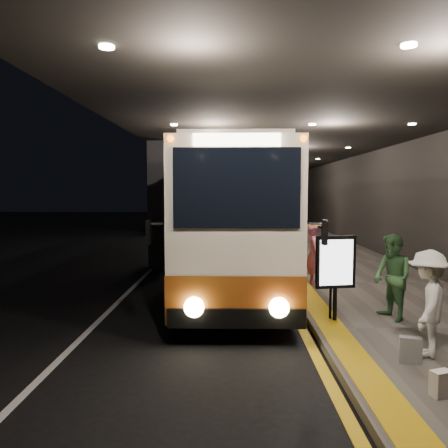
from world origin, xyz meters
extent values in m
plane|color=black|center=(0.00, 0.00, 0.00)|extent=(90.00, 90.00, 0.00)
cube|color=silver|center=(-1.80, 5.00, 0.01)|extent=(0.12, 50.00, 0.01)
cube|color=gold|center=(2.35, 5.00, 0.01)|extent=(0.18, 50.00, 0.01)
cube|color=#514C44|center=(4.75, 5.00, 0.07)|extent=(4.50, 50.00, 0.15)
cube|color=gold|center=(2.85, 5.00, 0.16)|extent=(0.50, 50.00, 0.01)
cube|color=black|center=(7.00, 5.00, 3.00)|extent=(0.10, 50.00, 6.00)
cube|color=black|center=(-1.50, 4.00, 2.20)|extent=(0.80, 0.80, 4.40)
cube|color=black|center=(-1.50, 16.00, 2.20)|extent=(0.80, 0.80, 4.40)
cube|color=black|center=(2.50, 5.00, 4.60)|extent=(9.00, 50.00, 0.40)
cube|color=beige|center=(1.05, 1.93, 2.03)|extent=(2.45, 11.59, 3.28)
cube|color=#8A5514|center=(1.05, 1.93, 0.82)|extent=(2.47, 11.61, 0.87)
cube|color=black|center=(1.05, -3.89, 2.75)|extent=(2.12, 0.07, 1.35)
cube|color=black|center=(1.05, -3.81, 0.53)|extent=(2.37, 0.26, 0.34)
cylinder|color=black|center=(-0.04, -1.73, 0.48)|extent=(0.27, 0.97, 0.97)
cylinder|color=black|center=(2.13, -1.73, 0.48)|extent=(0.27, 0.97, 0.97)
cylinder|color=black|center=(-0.04, 5.80, 0.48)|extent=(0.27, 0.97, 0.97)
cylinder|color=black|center=(2.13, 5.80, 0.48)|extent=(0.27, 0.97, 0.97)
sphere|color=#FFEAA5|center=(0.32, -3.90, 0.72)|extent=(0.35, 0.35, 0.35)
sphere|color=#FFEAA5|center=(1.77, -3.90, 0.72)|extent=(0.35, 0.35, 0.35)
cube|color=#FFF2BF|center=(1.05, -3.90, 3.55)|extent=(1.45, 0.05, 0.21)
cube|color=beige|center=(1.10, 19.71, 1.96)|extent=(2.34, 11.23, 3.18)
cube|color=#8A5514|center=(1.10, 19.71, 0.80)|extent=(2.36, 11.25, 0.84)
cube|color=black|center=(1.10, 14.06, 2.67)|extent=(2.06, 0.06, 1.31)
cube|color=black|center=(1.10, 14.14, 0.51)|extent=(2.29, 0.25, 0.33)
cylinder|color=black|center=(0.05, 16.15, 0.47)|extent=(0.26, 0.94, 0.94)
cylinder|color=black|center=(2.15, 16.15, 0.47)|extent=(0.26, 0.94, 0.94)
cylinder|color=black|center=(0.05, 23.45, 0.47)|extent=(0.26, 0.94, 0.94)
cylinder|color=black|center=(2.15, 23.45, 0.47)|extent=(0.26, 0.94, 0.94)
cube|color=beige|center=(0.75, 32.92, 2.23)|extent=(3.46, 12.86, 3.60)
cube|color=#8A5514|center=(0.75, 32.92, 0.90)|extent=(3.49, 12.88, 0.95)
cube|color=black|center=(0.75, 26.53, 3.02)|extent=(2.33, 0.21, 1.48)
cube|color=black|center=(0.75, 26.61, 0.58)|extent=(2.61, 0.42, 0.37)
cylinder|color=black|center=(-0.45, 28.89, 0.53)|extent=(0.30, 1.06, 1.06)
cylinder|color=black|center=(1.96, 28.89, 0.53)|extent=(0.30, 1.06, 1.06)
cylinder|color=black|center=(-0.45, 37.16, 0.53)|extent=(0.30, 1.06, 1.06)
cylinder|color=black|center=(1.96, 37.16, 0.53)|extent=(0.30, 1.06, 1.06)
imported|color=#B25366|center=(3.21, 0.69, 0.98)|extent=(0.42, 0.62, 1.66)
imported|color=#3C6D3D|center=(4.15, -2.63, 1.00)|extent=(0.72, 0.94, 1.71)
imported|color=beige|center=(4.00, -4.52, 0.98)|extent=(0.97, 1.17, 1.65)
cube|color=black|center=(3.63, -4.82, 0.34)|extent=(0.34, 0.22, 0.38)
cube|color=silver|center=(3.57, -5.90, 0.31)|extent=(0.30, 0.24, 0.33)
cylinder|color=black|center=(3.00, -2.72, 0.48)|extent=(0.08, 0.08, 0.65)
cube|color=black|center=(3.00, -2.72, 1.32)|extent=(0.80, 0.25, 1.03)
cube|color=white|center=(3.00, -2.78, 1.32)|extent=(0.66, 0.15, 0.89)
cylinder|color=black|center=(2.94, -2.61, 0.66)|extent=(0.05, 0.05, 1.03)
camera|label=1|loc=(0.96, -11.20, 2.70)|focal=35.00mm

